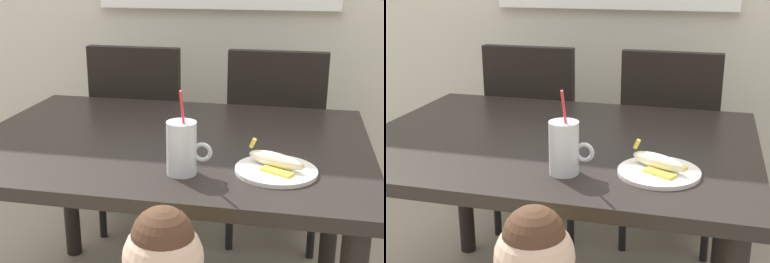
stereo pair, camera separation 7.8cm
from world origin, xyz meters
TOP-DOWN VIEW (x-y plane):
  - dining_table at (0.00, 0.00)m, footprint 1.32×0.97m
  - dining_chair_left at (-0.31, 0.68)m, footprint 0.44×0.45m
  - dining_chair_right at (0.32, 0.70)m, footprint 0.44×0.45m
  - milk_cup at (0.11, -0.29)m, footprint 0.13×0.09m
  - snack_plate at (0.37, -0.23)m, footprint 0.23×0.23m
  - peeled_banana at (0.36, -0.22)m, footprint 0.17×0.14m

SIDE VIEW (x-z plane):
  - dining_chair_left at x=-0.31m, z-range 0.06..1.02m
  - dining_chair_right at x=0.32m, z-range 0.06..1.02m
  - dining_table at x=0.00m, z-range 0.27..1.02m
  - snack_plate at x=0.37m, z-range 0.75..0.76m
  - peeled_banana at x=0.36m, z-range 0.74..0.81m
  - milk_cup at x=0.11m, z-range 0.69..0.94m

